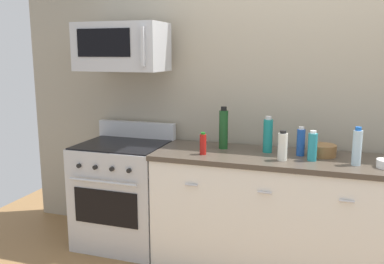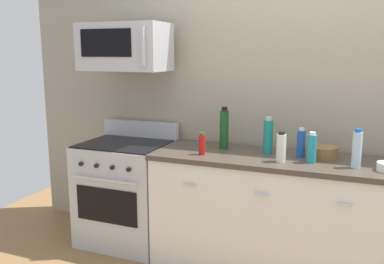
{
  "view_description": "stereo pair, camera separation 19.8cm",
  "coord_description": "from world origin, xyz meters",
  "px_view_note": "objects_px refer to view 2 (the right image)",
  "views": [
    {
      "loc": [
        0.11,
        -3.15,
        1.71
      ],
      "look_at": [
        -0.91,
        -0.05,
        1.07
      ],
      "focal_mm": 38.59,
      "sensor_mm": 36.0,
      "label": 1
    },
    {
      "loc": [
        0.3,
        -3.08,
        1.71
      ],
      "look_at": [
        -0.91,
        -0.05,
        1.07
      ],
      "focal_mm": 38.59,
      "sensor_mm": 36.0,
      "label": 2
    }
  ],
  "objects_px": {
    "bowl_wooden_salad": "(323,152)",
    "bottle_wine_green": "(224,129)",
    "bottle_soda_blue": "(301,143)",
    "bottle_sparkling_teal": "(268,136)",
    "microwave": "(125,47)",
    "bottle_water_clear": "(357,149)",
    "bottle_vinegar_white": "(281,148)",
    "bottle_hot_sauce_red": "(202,144)",
    "range_oven": "(127,192)",
    "bottle_dish_soap": "(312,148)"
  },
  "relations": [
    {
      "from": "range_oven",
      "to": "bottle_wine_green",
      "type": "relative_size",
      "value": 3.06
    },
    {
      "from": "bottle_hot_sauce_red",
      "to": "bottle_water_clear",
      "type": "xyz_separation_m",
      "value": [
        1.12,
        0.04,
        0.05
      ]
    },
    {
      "from": "bottle_vinegar_white",
      "to": "bottle_dish_soap",
      "type": "bearing_deg",
      "value": 16.09
    },
    {
      "from": "bottle_hot_sauce_red",
      "to": "microwave",
      "type": "bearing_deg",
      "value": 166.38
    },
    {
      "from": "microwave",
      "to": "bottle_vinegar_white",
      "type": "xyz_separation_m",
      "value": [
        1.39,
        -0.18,
        -0.72
      ]
    },
    {
      "from": "bottle_hot_sauce_red",
      "to": "bottle_vinegar_white",
      "type": "distance_m",
      "value": 0.61
    },
    {
      "from": "microwave",
      "to": "bottle_soda_blue",
      "type": "xyz_separation_m",
      "value": [
        1.5,
        0.02,
        -0.72
      ]
    },
    {
      "from": "bottle_hot_sauce_red",
      "to": "bottle_wine_green",
      "type": "height_order",
      "value": "bottle_wine_green"
    },
    {
      "from": "bottle_sparkling_teal",
      "to": "range_oven",
      "type": "bearing_deg",
      "value": -175.99
    },
    {
      "from": "bottle_water_clear",
      "to": "bottle_dish_soap",
      "type": "relative_size",
      "value": 1.22
    },
    {
      "from": "bottle_dish_soap",
      "to": "bowl_wooden_salad",
      "type": "bearing_deg",
      "value": 67.06
    },
    {
      "from": "microwave",
      "to": "bottle_wine_green",
      "type": "height_order",
      "value": "microwave"
    },
    {
      "from": "range_oven",
      "to": "bottle_dish_soap",
      "type": "bearing_deg",
      "value": -2.62
    },
    {
      "from": "bottle_water_clear",
      "to": "bottle_vinegar_white",
      "type": "height_order",
      "value": "bottle_water_clear"
    },
    {
      "from": "microwave",
      "to": "bottle_wine_green",
      "type": "bearing_deg",
      "value": 3.73
    },
    {
      "from": "bottle_sparkling_teal",
      "to": "bottle_wine_green",
      "type": "bearing_deg",
      "value": 177.72
    },
    {
      "from": "microwave",
      "to": "bottle_wine_green",
      "type": "distance_m",
      "value": 1.1
    },
    {
      "from": "bottle_vinegar_white",
      "to": "bowl_wooden_salad",
      "type": "relative_size",
      "value": 1.09
    },
    {
      "from": "bottle_soda_blue",
      "to": "bottle_wine_green",
      "type": "xyz_separation_m",
      "value": [
        -0.62,
        0.04,
        0.06
      ]
    },
    {
      "from": "bottle_soda_blue",
      "to": "bottle_sparkling_teal",
      "type": "xyz_separation_m",
      "value": [
        -0.26,
        0.03,
        0.03
      ]
    },
    {
      "from": "bottle_hot_sauce_red",
      "to": "bottle_soda_blue",
      "type": "bearing_deg",
      "value": 15.72
    },
    {
      "from": "bottle_sparkling_teal",
      "to": "bottle_vinegar_white",
      "type": "relative_size",
      "value": 1.3
    },
    {
      "from": "range_oven",
      "to": "bottle_soda_blue",
      "type": "xyz_separation_m",
      "value": [
        1.51,
        0.06,
        0.56
      ]
    },
    {
      "from": "bottle_sparkling_teal",
      "to": "bottle_water_clear",
      "type": "bearing_deg",
      "value": -16.24
    },
    {
      "from": "bottle_hot_sauce_red",
      "to": "bottle_sparkling_teal",
      "type": "distance_m",
      "value": 0.53
    },
    {
      "from": "bottle_sparkling_teal",
      "to": "bowl_wooden_salad",
      "type": "distance_m",
      "value": 0.43
    },
    {
      "from": "range_oven",
      "to": "bottle_wine_green",
      "type": "bearing_deg",
      "value": 6.61
    },
    {
      "from": "range_oven",
      "to": "bottle_vinegar_white",
      "type": "distance_m",
      "value": 1.5
    },
    {
      "from": "bottle_soda_blue",
      "to": "bottle_sparkling_teal",
      "type": "height_order",
      "value": "bottle_sparkling_teal"
    },
    {
      "from": "bowl_wooden_salad",
      "to": "bottle_water_clear",
      "type": "bearing_deg",
      "value": -40.9
    },
    {
      "from": "bottle_vinegar_white",
      "to": "bowl_wooden_salad",
      "type": "bearing_deg",
      "value": 39.34
    },
    {
      "from": "bottle_hot_sauce_red",
      "to": "bottle_water_clear",
      "type": "distance_m",
      "value": 1.12
    },
    {
      "from": "bottle_water_clear",
      "to": "bottle_vinegar_white",
      "type": "distance_m",
      "value": 0.51
    },
    {
      "from": "bottle_wine_green",
      "to": "bottle_vinegar_white",
      "type": "bearing_deg",
      "value": -24.95
    },
    {
      "from": "bottle_dish_soap",
      "to": "bottle_water_clear",
      "type": "bearing_deg",
      "value": -5.47
    },
    {
      "from": "bottle_hot_sauce_red",
      "to": "bottle_dish_soap",
      "type": "xyz_separation_m",
      "value": [
        0.82,
        0.07,
        0.02
      ]
    },
    {
      "from": "bottle_hot_sauce_red",
      "to": "bottle_vinegar_white",
      "type": "xyz_separation_m",
      "value": [
        0.61,
        0.01,
        0.02
      ]
    },
    {
      "from": "bowl_wooden_salad",
      "to": "bottle_wine_green",
      "type": "bearing_deg",
      "value": 179.62
    },
    {
      "from": "bottle_dish_soap",
      "to": "bowl_wooden_salad",
      "type": "relative_size",
      "value": 1.1
    },
    {
      "from": "bottle_water_clear",
      "to": "bottle_vinegar_white",
      "type": "relative_size",
      "value": 1.23
    },
    {
      "from": "bottle_soda_blue",
      "to": "bottle_hot_sauce_red",
      "type": "distance_m",
      "value": 0.75
    },
    {
      "from": "bottle_sparkling_teal",
      "to": "bowl_wooden_salad",
      "type": "xyz_separation_m",
      "value": [
        0.42,
        0.01,
        -0.09
      ]
    },
    {
      "from": "bottle_wine_green",
      "to": "bottle_vinegar_white",
      "type": "relative_size",
      "value": 1.56
    },
    {
      "from": "bottle_water_clear",
      "to": "bottle_dish_soap",
      "type": "bearing_deg",
      "value": 174.53
    },
    {
      "from": "bottle_dish_soap",
      "to": "bottle_hot_sauce_red",
      "type": "bearing_deg",
      "value": -175.05
    },
    {
      "from": "microwave",
      "to": "bottle_soda_blue",
      "type": "relative_size",
      "value": 3.29
    },
    {
      "from": "bottle_hot_sauce_red",
      "to": "bottle_sparkling_teal",
      "type": "relative_size",
      "value": 0.6
    },
    {
      "from": "microwave",
      "to": "bottle_vinegar_white",
      "type": "bearing_deg",
      "value": -7.32
    },
    {
      "from": "bowl_wooden_salad",
      "to": "bottle_hot_sauce_red",
      "type": "bearing_deg",
      "value": -164.85
    },
    {
      "from": "microwave",
      "to": "bottle_soda_blue",
      "type": "height_order",
      "value": "microwave"
    }
  ]
}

